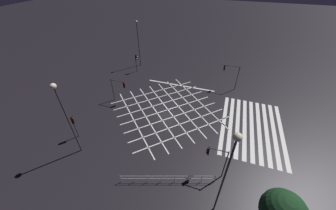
{
  "coord_description": "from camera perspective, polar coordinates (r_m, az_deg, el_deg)",
  "views": [
    {
      "loc": [
        -20.31,
        -6.74,
        17.52
      ],
      "look_at": [
        0.0,
        0.0,
        0.86
      ],
      "focal_mm": 20.0,
      "sensor_mm": 36.0,
      "label": 1
    }
  ],
  "objects": [
    {
      "name": "ground_plane",
      "position": [
        27.65,
        0.0,
        -1.41
      ],
      "size": [
        200.0,
        200.0,
        0.0
      ],
      "primitive_type": "plane",
      "color": "black"
    },
    {
      "name": "road_markings",
      "position": [
        27.05,
        15.11,
        -4.07
      ],
      "size": [
        17.74,
        24.41,
        0.01
      ],
      "color": "silver",
      "rests_on": "ground_plane"
    },
    {
      "name": "traffic_light_median_north",
      "position": [
        28.69,
        -14.65,
        5.6
      ],
      "size": [
        0.36,
        2.41,
        3.75
      ],
      "rotation": [
        0.0,
        0.0,
        -1.57
      ],
      "color": "#2D2D30",
      "rests_on": "ground_plane"
    },
    {
      "name": "traffic_light_se_cross",
      "position": [
        32.39,
        18.5,
        9.62
      ],
      "size": [
        0.36,
        2.55,
        4.33
      ],
      "rotation": [
        0.0,
        0.0,
        1.57
      ],
      "color": "#2D2D30",
      "rests_on": "ground_plane"
    },
    {
      "name": "traffic_light_ne_cross",
      "position": [
        37.01,
        -9.69,
        13.47
      ],
      "size": [
        0.36,
        0.39,
        3.52
      ],
      "rotation": [
        0.0,
        0.0,
        -1.57
      ],
      "color": "#2D2D30",
      "rests_on": "ground_plane"
    },
    {
      "name": "traffic_light_nw_cross",
      "position": [
        24.7,
        -26.78,
        -4.84
      ],
      "size": [
        0.36,
        0.39,
        3.32
      ],
      "rotation": [
        0.0,
        0.0,
        -1.57
      ],
      "color": "#2D2D30",
      "rests_on": "ground_plane"
    },
    {
      "name": "traffic_light_sw_cross",
      "position": [
        18.78,
        14.35,
        -14.86
      ],
      "size": [
        0.36,
        2.03,
        4.0
      ],
      "rotation": [
        0.0,
        0.0,
        1.57
      ],
      "color": "#2D2D30",
      "rests_on": "ground_plane"
    },
    {
      "name": "street_lamp_east",
      "position": [
        13.54,
        18.2,
        -16.15
      ],
      "size": [
        0.56,
        0.56,
        9.65
      ],
      "color": "#2D2D30",
      "rests_on": "ground_plane"
    },
    {
      "name": "street_lamp_west",
      "position": [
        20.4,
        -29.55,
        -0.36
      ],
      "size": [
        0.55,
        0.55,
        9.04
      ],
      "color": "#2D2D30",
      "rests_on": "ground_plane"
    },
    {
      "name": "street_lamp_far",
      "position": [
        38.51,
        -9.12,
        19.43
      ],
      "size": [
        0.42,
        0.42,
        8.82
      ],
      "color": "#2D2D30",
      "rests_on": "ground_plane"
    },
    {
      "name": "pedestrian_railing",
      "position": [
        19.61,
        0.0,
        -21.36
      ],
      "size": [
        2.97,
        8.86,
        1.05
      ],
      "rotation": [
        0.0,
        0.0,
        -1.25
      ],
      "color": "#B7B7BC",
      "rests_on": "ground_plane"
    }
  ]
}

